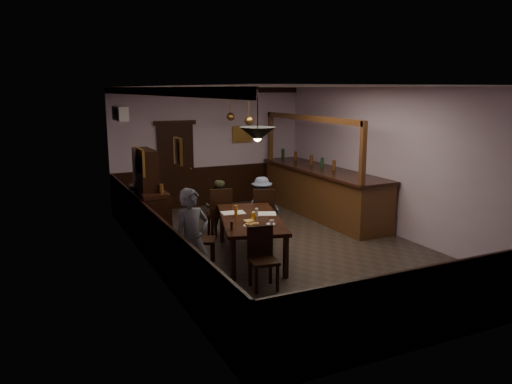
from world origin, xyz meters
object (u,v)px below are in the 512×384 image
chair_far_left (220,211)px  person_seated_left (218,208)px  coffee_cup (272,222)px  dining_table (251,221)px  person_standing (192,240)px  pendant_brass_far (231,117)px  pendant_brass_mid (249,120)px  soda_can (253,216)px  chair_near (262,255)px  bar_counter (322,191)px  pendant_iron (258,134)px  person_seated_right (262,205)px  chair_far_right (264,210)px  sideboard (149,207)px  chair_side (198,236)px

chair_far_left → person_seated_left: 0.29m
coffee_cup → dining_table: bearing=117.3°
person_standing → pendant_brass_far: size_ratio=1.91×
person_standing → pendant_brass_mid: size_ratio=1.91×
person_standing → soda_can: (1.35, 0.75, 0.04)m
chair_near → bar_counter: 4.60m
coffee_cup → pendant_iron: (-0.34, -0.17, 1.48)m
pendant_iron → pendant_brass_far: bearing=72.9°
chair_near → person_seated_left: size_ratio=0.81×
pendant_brass_far → person_seated_right: bearing=-95.9°
pendant_iron → pendant_brass_mid: size_ratio=1.03×
dining_table → chair_near: (-0.39, -1.27, -0.17)m
chair_near → person_seated_left: 2.91m
chair_far_right → person_seated_right: size_ratio=0.85×
person_seated_right → pendant_brass_mid: pendant_brass_mid is taller
person_standing → person_seated_right: person_standing is taller
pendant_iron → person_standing: bearing=-173.4°
sideboard → pendant_brass_far: bearing=37.7°
coffee_cup → chair_far_left: bearing=111.7°
person_seated_right → coffee_cup: bearing=79.3°
person_seated_right → sideboard: size_ratio=0.64×
chair_near → pendant_brass_mid: (1.29, 3.31, 1.79)m
chair_far_left → chair_near: (-0.33, -2.60, -0.06)m
chair_far_left → coffee_cup: size_ratio=13.03×
bar_counter → pendant_brass_far: size_ratio=5.21×
chair_near → bar_counter: (3.19, 3.31, 0.09)m
chair_far_left → person_standing: (-1.31, -2.23, 0.20)m
chair_side → sideboard: sideboard is taller
chair_far_right → sideboard: bearing=6.7°
coffee_cup → pendant_brass_far: 4.53m
coffee_cup → pendant_brass_mid: 3.14m
chair_far_left → chair_side: chair_far_left is taller
dining_table → coffee_cup: bearing=-79.4°
chair_near → chair_side: (-0.55, 1.35, 0.00)m
chair_side → sideboard: (-0.47, 1.53, 0.23)m
pendant_brass_far → chair_near: bearing=-107.2°
chair_far_right → soda_can: (-0.81, -1.23, 0.26)m
coffee_cup → pendant_brass_far: (0.99, 4.15, 1.50)m
chair_far_right → bar_counter: 2.23m
chair_far_right → person_seated_right: person_seated_right is taller
bar_counter → coffee_cup: bearing=-135.4°
coffee_cup → bar_counter: bar_counter is taller
sideboard → pendant_iron: size_ratio=2.21×
person_standing → soda_can: person_standing is taller
pendant_iron → chair_side: bearing=129.9°
chair_far_left → dining_table: bearing=101.6°
chair_near → bar_counter: bar_counter is taller
pendant_iron → chair_near: bearing=-107.9°
chair_far_left → pendant_iron: pendant_iron is taller
chair_far_right → pendant_iron: size_ratio=1.21×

